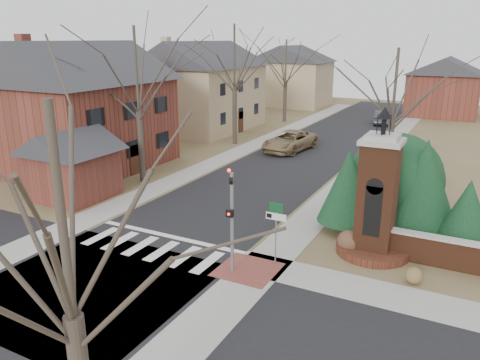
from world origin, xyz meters
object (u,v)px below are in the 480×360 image
Objects in this scene: brick_gate_monument at (376,207)px; traffic_signal_pole at (232,212)px; distant_car at (382,117)px; pickup_truck at (290,141)px; sign_post at (276,221)px.

traffic_signal_pole is at bearing -136.76° from brick_gate_monument.
distant_car is (-1.57, 37.87, -1.85)m from traffic_signal_pole.
traffic_signal_pole is 1.01× the size of distant_car.
brick_gate_monument is 1.09× the size of pickup_truck.
sign_post is at bearing -138.58° from brick_gate_monument.
brick_gate_monument is 1.45× the size of distant_car.
brick_gate_monument reaches higher than traffic_signal_pole.
brick_gate_monument is at bearing -50.20° from pickup_truck.
pickup_truck is (-10.60, 16.72, -1.34)m from brick_gate_monument.
sign_post is 0.62× the size of distant_car.
pickup_truck is at bearing 110.03° from sign_post.
brick_gate_monument is at bearing 41.42° from sign_post.
traffic_signal_pole reaches higher than distant_car.
sign_post is 0.42× the size of brick_gate_monument.
traffic_signal_pole is 37.95m from distant_car.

